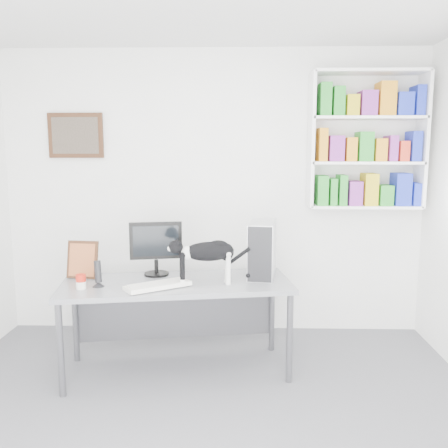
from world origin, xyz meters
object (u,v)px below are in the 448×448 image
Objects in this scene: leaning_print at (83,259)px; soup_can at (81,282)px; bookshelf at (366,140)px; cat at (207,262)px; pc_tower at (262,249)px; speaker at (98,273)px; keyboard at (158,285)px; monitor at (156,248)px; desk at (177,327)px.

soup_can is (0.08, -0.30, -0.10)m from leaning_print.
cat is (-1.40, -0.87, -0.93)m from bookshelf.
bookshelf is at bearing 39.52° from pc_tower.
speaker is at bearing -155.85° from pc_tower.
pc_tower is 1.43× the size of leaning_print.
keyboard is (-1.76, -0.97, -1.09)m from bookshelf.
pc_tower reaches higher than speaker.
bookshelf is 2.77× the size of pc_tower.
bookshelf reaches higher than monitor.
cat is at bearing -2.04° from leaning_print.
pc_tower reaches higher than desk.
leaning_print reaches higher than keyboard.
speaker is at bearing -156.77° from bookshelf.
speaker is (-0.45, 0.02, 0.09)m from keyboard.
pc_tower reaches higher than cat.
soup_can is (-0.11, -0.06, -0.05)m from speaker.
bookshelf is 2.69m from leaning_print.
leaning_print is at bearing 105.21° from soup_can.
soup_can is at bearing -171.85° from desk.
monitor reaches higher than soup_can.
speaker is 0.14m from soup_can.
bookshelf is at bearing -7.58° from speaker.
desk is at bearing 22.41° from keyboard.
monitor is at bearing -171.06° from pc_tower.
keyboard is at bearing -174.32° from cat.
bookshelf reaches higher than leaning_print.
bookshelf is 2.75m from soup_can.
cat is (0.44, -0.27, -0.05)m from monitor.
pc_tower is at bearing -148.52° from bookshelf.
bookshelf is 2.19× the size of cat.
pc_tower is 0.52m from cat.
pc_tower reaches higher than soup_can.
desk is 0.83m from soup_can.
soup_can is at bearing -156.54° from bookshelf.
pc_tower is at bearing 17.14° from soup_can.
desk is 0.44m from keyboard.
leaning_print is at bearing 97.91° from speaker.
pc_tower is (0.68, 0.21, 0.59)m from desk.
pc_tower is at bearing 11.67° from leaning_print.
desk is at bearing 0.20° from leaning_print.
leaning_print is at bearing 125.28° from keyboard.
cat is at bearing -139.27° from pc_tower.
monitor is 1.45× the size of leaning_print.
keyboard is (0.07, -0.37, -0.21)m from monitor.
monitor is at bearing 68.16° from keyboard.
desk is 0.66m from monitor.
pc_tower is (0.80, 0.38, 0.21)m from keyboard.
desk is (-1.64, -0.80, -1.48)m from bookshelf.
keyboard is 0.41m from cat.
desk is 3.98× the size of pc_tower.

